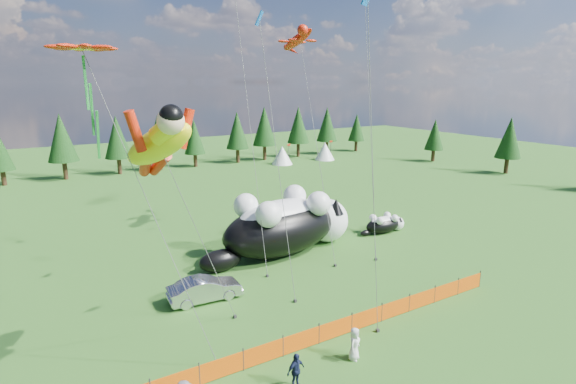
# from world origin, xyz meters

# --- Properties ---
(ground) EXTENTS (160.00, 160.00, 0.00)m
(ground) POSITION_xyz_m (0.00, 0.00, 0.00)
(ground) COLOR #10370A
(ground) RESTS_ON ground
(safety_fence) EXTENTS (22.06, 0.06, 1.10)m
(safety_fence) POSITION_xyz_m (0.00, -3.00, 0.50)
(safety_fence) COLOR #262626
(safety_fence) RESTS_ON ground
(tree_line) EXTENTS (90.00, 4.00, 8.00)m
(tree_line) POSITION_xyz_m (0.00, 45.00, 4.00)
(tree_line) COLOR black
(tree_line) RESTS_ON ground
(festival_tents) EXTENTS (50.00, 3.20, 2.80)m
(festival_tents) POSITION_xyz_m (11.00, 40.00, 1.40)
(festival_tents) COLOR white
(festival_tents) RESTS_ON ground
(cat_large) EXTENTS (12.76, 5.62, 4.61)m
(cat_large) POSITION_xyz_m (3.91, 8.16, 2.19)
(cat_large) COLOR black
(cat_large) RESTS_ON ground
(cat_small) EXTENTS (4.40, 1.71, 1.59)m
(cat_small) POSITION_xyz_m (13.19, 7.78, 0.75)
(cat_small) COLOR black
(cat_small) RESTS_ON ground
(car) EXTENTS (4.31, 1.74, 1.39)m
(car) POSITION_xyz_m (-4.08, 4.05, 0.70)
(car) COLOR silver
(car) RESTS_ON ground
(spectator_c) EXTENTS (0.99, 0.64, 1.56)m
(spectator_c) POSITION_xyz_m (-3.63, -5.13, 0.78)
(spectator_c) COLOR #151C3B
(spectator_c) RESTS_ON ground
(spectator_e) EXTENTS (0.90, 0.81, 1.55)m
(spectator_e) POSITION_xyz_m (-0.32, -4.83, 0.77)
(spectator_e) COLOR silver
(spectator_e) RESTS_ON ground
(superhero_kite) EXTENTS (6.71, 5.52, 12.12)m
(superhero_kite) POSITION_xyz_m (-7.37, -0.53, 9.82)
(superhero_kite) COLOR yellow
(superhero_kite) RESTS_ON ground
(gecko_kite) EXTENTS (4.65, 12.78, 18.59)m
(gecko_kite) POSITION_xyz_m (8.34, 13.94, 15.64)
(gecko_kite) COLOR red
(gecko_kite) RESTS_ON ground
(flower_kite) EXTENTS (5.34, 4.93, 14.35)m
(flower_kite) POSITION_xyz_m (-9.63, 1.15, 13.41)
(flower_kite) COLOR red
(flower_kite) RESTS_ON ground
(diamond_kite_a) EXTENTS (0.85, 4.07, 16.57)m
(diamond_kite_a) POSITION_xyz_m (0.00, 4.50, 15.11)
(diamond_kite_a) COLOR blue
(diamond_kite_a) RESTS_ON ground
(diamond_kite_b) EXTENTS (3.02, 5.91, 20.27)m
(diamond_kite_b) POSITION_xyz_m (10.80, 8.56, 17.94)
(diamond_kite_b) COLOR #0D8DA5
(diamond_kite_b) RESTS_ON ground
(diamond_kite_c) EXTENTS (1.13, 2.19, 16.89)m
(diamond_kite_c) POSITION_xyz_m (2.15, -1.95, 15.45)
(diamond_kite_c) COLOR blue
(diamond_kite_c) RESTS_ON ground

